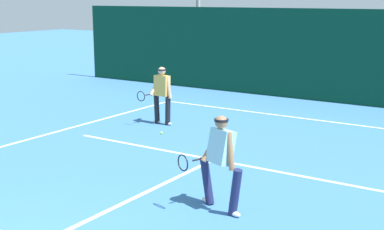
# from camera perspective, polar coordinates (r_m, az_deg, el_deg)

# --- Properties ---
(court_line_baseline_far) EXTENTS (9.87, 0.10, 0.01)m
(court_line_baseline_far) POSITION_cam_1_polar(r_m,az_deg,el_deg) (16.78, 11.33, -0.31)
(court_line_baseline_far) COLOR white
(court_line_baseline_far) RESTS_ON ground_plane
(court_line_service) EXTENTS (8.05, 0.10, 0.01)m
(court_line_service) POSITION_cam_1_polar(r_m,az_deg,el_deg) (12.31, 2.29, -4.72)
(court_line_service) COLOR white
(court_line_service) RESTS_ON ground_plane
(court_line_centre) EXTENTS (0.10, 6.40, 0.01)m
(court_line_centre) POSITION_cam_1_polar(r_m,az_deg,el_deg) (9.78, -7.78, -9.43)
(court_line_centre) COLOR white
(court_line_centre) RESTS_ON ground_plane
(player_near) EXTENTS (1.13, 0.83, 1.67)m
(player_near) POSITION_cam_1_polar(r_m,az_deg,el_deg) (9.25, 2.99, -4.59)
(player_near) COLOR #1E234C
(player_near) RESTS_ON ground_plane
(player_far) EXTENTS (0.80, 0.85, 1.67)m
(player_far) POSITION_cam_1_polar(r_m,az_deg,el_deg) (15.52, -3.21, 2.34)
(player_far) COLOR black
(player_far) RESTS_ON ground_plane
(tennis_ball) EXTENTS (0.07, 0.07, 0.07)m
(tennis_ball) POSITION_cam_1_polar(r_m,az_deg,el_deg) (14.56, -3.23, -1.90)
(tennis_ball) COLOR #D1E033
(tennis_ball) RESTS_ON ground_plane
(back_fence_windscreen) EXTENTS (22.39, 0.12, 3.22)m
(back_fence_windscreen) POSITION_cam_1_polar(r_m,az_deg,el_deg) (19.33, 14.90, 6.00)
(back_fence_windscreen) COLOR #083826
(back_fence_windscreen) RESTS_ON ground_plane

